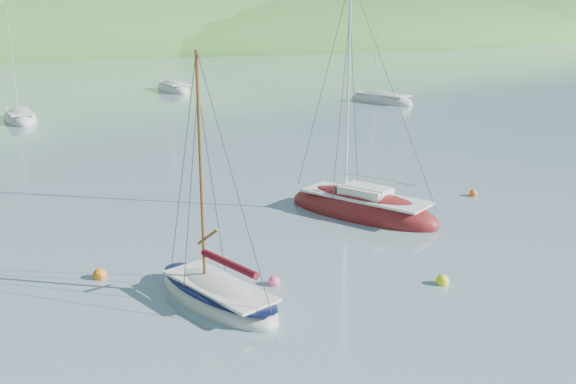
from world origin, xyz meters
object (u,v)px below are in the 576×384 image
sloop_red (362,210)px  distant_sloop_b (173,89)px  daysailer_white (218,296)px  distant_sloop_a (20,119)px  distant_sloop_d (381,101)px

sloop_red → distant_sloop_b: (8.61, 50.73, -0.02)m
daysailer_white → distant_sloop_b: (18.02, 56.02, -0.00)m
sloop_red → distant_sloop_a: (-10.22, 36.08, -0.04)m
sloop_red → distant_sloop_d: (24.03, 30.46, -0.03)m
sloop_red → daysailer_white: bearing=-173.6°
daysailer_white → distant_sloop_b: distant_sloop_b is taller
distant_sloop_a → daysailer_white: bearing=-88.7°
sloop_red → distant_sloop_b: size_ratio=0.95×
distant_sloop_b → distant_sloop_d: size_ratio=1.09×
daysailer_white → distant_sloop_a: 41.38m
distant_sloop_a → sloop_red: bearing=-74.0°
daysailer_white → sloop_red: bearing=15.9°
distant_sloop_d → distant_sloop_a: bearing=156.3°
distant_sloop_a → distant_sloop_d: 34.72m
distant_sloop_a → distant_sloop_b: (18.84, 14.65, 0.02)m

